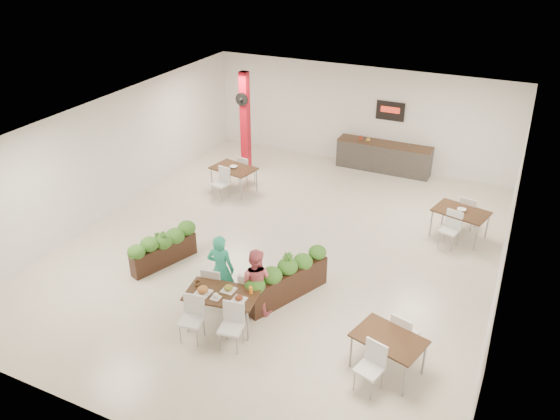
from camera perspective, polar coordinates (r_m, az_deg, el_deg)
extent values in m
plane|color=beige|center=(13.58, 0.11, -3.85)|extent=(12.00, 12.00, 0.00)
cube|color=white|center=(18.05, 8.30, 9.73)|extent=(10.00, 0.10, 3.20)
cube|color=white|center=(8.63, -17.44, -13.71)|extent=(10.00, 0.10, 3.20)
cube|color=white|center=(15.42, -17.06, 5.56)|extent=(0.10, 12.00, 3.20)
cube|color=white|center=(11.85, 22.62, -2.37)|extent=(0.10, 12.00, 3.20)
cube|color=white|center=(12.20, 0.13, 9.03)|extent=(10.00, 12.00, 0.04)
cube|color=#AE0B1C|center=(17.22, -3.65, 9.06)|extent=(0.25, 0.25, 3.20)
cylinder|color=black|center=(16.82, -4.03, 11.46)|extent=(0.40, 0.06, 0.40)
sphere|color=black|center=(16.79, -4.09, 11.42)|extent=(0.12, 0.12, 0.12)
cube|color=#312E2C|center=(17.88, 10.77, 5.41)|extent=(3.00, 0.60, 0.90)
cube|color=black|center=(17.71, 10.90, 6.82)|extent=(3.00, 0.62, 0.04)
cube|color=black|center=(17.68, 11.46, 10.10)|extent=(0.90, 0.04, 0.60)
cube|color=red|center=(17.64, 11.45, 10.23)|extent=(0.60, 0.02, 0.18)
imported|color=#A82F1C|center=(17.86, 8.45, 7.60)|extent=(0.09, 0.09, 0.19)
imported|color=gold|center=(17.80, 9.22, 7.44)|extent=(0.13, 0.13, 0.17)
cube|color=black|center=(10.81, -6.11, -8.71)|extent=(1.51, 1.02, 0.04)
cylinder|color=gray|center=(11.02, -9.82, -10.68)|extent=(0.04, 0.04, 0.71)
cylinder|color=gray|center=(10.61, -3.39, -11.99)|extent=(0.04, 0.04, 0.71)
cylinder|color=gray|center=(11.50, -8.41, -8.68)|extent=(0.04, 0.04, 0.71)
cylinder|color=gray|center=(11.11, -2.25, -9.83)|extent=(0.04, 0.04, 0.71)
cube|color=white|center=(11.55, -6.83, -7.78)|extent=(0.48, 0.48, 0.05)
cube|color=white|center=(11.27, -7.26, -7.28)|extent=(0.42, 0.11, 0.45)
cylinder|color=gray|center=(11.76, -5.68, -8.39)|extent=(0.02, 0.02, 0.43)
cylinder|color=gray|center=(11.87, -7.23, -8.10)|extent=(0.02, 0.02, 0.43)
cylinder|color=gray|center=(11.51, -6.28, -9.35)|extent=(0.02, 0.02, 0.43)
cylinder|color=gray|center=(11.62, -7.86, -9.04)|extent=(0.02, 0.02, 0.43)
cube|color=white|center=(11.31, -3.03, -8.46)|extent=(0.48, 0.48, 0.05)
cube|color=white|center=(11.02, -3.37, -7.98)|extent=(0.42, 0.11, 0.45)
cylinder|color=gray|center=(11.54, -1.92, -9.06)|extent=(0.02, 0.02, 0.43)
cylinder|color=gray|center=(11.63, -3.54, -8.78)|extent=(0.02, 0.02, 0.43)
cylinder|color=gray|center=(11.28, -2.44, -10.06)|extent=(0.02, 0.02, 0.43)
cylinder|color=gray|center=(11.37, -4.10, -9.76)|extent=(0.02, 0.02, 0.43)
cube|color=white|center=(10.69, -9.25, -11.36)|extent=(0.48, 0.48, 0.05)
cube|color=white|center=(10.67, -8.94, -9.71)|extent=(0.42, 0.11, 0.45)
cylinder|color=gray|center=(10.79, -10.37, -12.68)|extent=(0.02, 0.02, 0.43)
cylinder|color=gray|center=(10.66, -8.68, -13.07)|extent=(0.02, 0.02, 0.43)
cylinder|color=gray|center=(11.02, -9.62, -11.60)|extent=(0.02, 0.02, 0.43)
cylinder|color=gray|center=(10.90, -7.96, -11.96)|extent=(0.02, 0.02, 0.43)
cube|color=white|center=(10.43, -5.15, -12.21)|extent=(0.48, 0.48, 0.05)
cube|color=white|center=(10.41, -4.84, -10.52)|extent=(0.42, 0.11, 0.45)
cylinder|color=gray|center=(10.52, -6.32, -13.58)|extent=(0.02, 0.02, 0.43)
cylinder|color=gray|center=(10.42, -4.52, -13.96)|extent=(0.02, 0.02, 0.43)
cylinder|color=gray|center=(10.75, -5.65, -12.44)|extent=(0.02, 0.02, 0.43)
cylinder|color=gray|center=(10.66, -3.89, -12.79)|extent=(0.02, 0.02, 0.43)
cube|color=white|center=(10.84, -8.06, -8.56)|extent=(0.34, 0.34, 0.01)
ellipsoid|color=brown|center=(10.80, -8.08, -8.25)|extent=(0.22, 0.22, 0.13)
cube|color=white|center=(10.85, -5.39, -8.33)|extent=(0.30, 0.30, 0.01)
ellipsoid|color=orange|center=(10.82, -5.41, -8.06)|extent=(0.18, 0.18, 0.11)
cube|color=white|center=(10.59, -4.31, -9.34)|extent=(0.30, 0.30, 0.01)
ellipsoid|color=#532110|center=(10.55, -4.32, -9.10)|extent=(0.16, 0.16, 0.10)
cube|color=white|center=(10.68, -6.72, -9.10)|extent=(0.21, 0.21, 0.01)
ellipsoid|color=white|center=(10.65, -6.74, -8.91)|extent=(0.12, 0.12, 0.07)
cylinder|color=orange|center=(10.71, -3.07, -8.35)|extent=(0.07, 0.07, 0.15)
imported|color=brown|center=(11.03, -8.63, -7.62)|extent=(0.12, 0.12, 0.10)
imported|color=#27AA86|center=(11.40, -6.21, -6.17)|extent=(0.63, 0.47, 1.59)
imported|color=#D9606E|center=(11.10, -2.61, -7.45)|extent=(0.79, 0.66, 1.47)
cube|color=black|center=(13.06, -12.02, -4.52)|extent=(0.84, 1.68, 0.56)
ellipsoid|color=#27601B|center=(12.56, -14.80, -4.13)|extent=(0.40, 0.40, 0.32)
ellipsoid|color=#27601B|center=(12.70, -13.48, -3.56)|extent=(0.40, 0.40, 0.32)
ellipsoid|color=#27601B|center=(12.85, -12.20, -3.01)|extent=(0.40, 0.40, 0.32)
ellipsoid|color=#27601B|center=(13.01, -10.94, -2.47)|extent=(0.40, 0.40, 0.32)
ellipsoid|color=#27601B|center=(13.17, -9.72, -1.94)|extent=(0.40, 0.40, 0.32)
imported|color=#27601B|center=(12.82, -12.22, -2.77)|extent=(0.33, 0.28, 0.36)
cube|color=black|center=(11.67, 0.78, -7.80)|extent=(1.14, 2.00, 0.68)
ellipsoid|color=#27601B|center=(10.95, -2.64, -7.58)|extent=(0.40, 0.40, 0.32)
ellipsoid|color=#27601B|center=(11.17, -0.88, -6.74)|extent=(0.40, 0.40, 0.32)
ellipsoid|color=#27601B|center=(11.41, 0.80, -5.93)|extent=(0.40, 0.40, 0.32)
ellipsoid|color=#27601B|center=(11.65, 2.40, -5.14)|extent=(0.40, 0.40, 0.32)
ellipsoid|color=#27601B|center=(11.91, 3.94, -4.39)|extent=(0.40, 0.40, 0.32)
imported|color=#27601B|center=(11.35, 0.80, -5.50)|extent=(0.25, 0.25, 0.44)
cube|color=black|center=(16.13, -4.87, 4.36)|extent=(1.39, 1.05, 0.04)
cylinder|color=gray|center=(16.38, -7.15, 3.19)|extent=(0.04, 0.04, 0.71)
cylinder|color=gray|center=(15.70, -4.06, 2.20)|extent=(0.04, 0.04, 0.71)
cylinder|color=gray|center=(16.87, -5.52, 4.03)|extent=(0.04, 0.04, 0.71)
cylinder|color=gray|center=(16.20, -2.45, 3.10)|extent=(0.04, 0.04, 0.71)
cube|color=white|center=(16.66, -3.50, 4.15)|extent=(0.49, 0.49, 0.05)
cube|color=white|center=(16.43, -3.94, 4.73)|extent=(0.42, 0.12, 0.45)
cylinder|color=gray|center=(16.78, -2.66, 3.48)|extent=(0.02, 0.02, 0.43)
cylinder|color=gray|center=(16.97, -3.57, 3.75)|extent=(0.02, 0.02, 0.43)
cylinder|color=gray|center=(16.54, -3.39, 3.08)|extent=(0.02, 0.02, 0.43)
cylinder|color=gray|center=(16.74, -4.30, 3.36)|extent=(0.02, 0.02, 0.43)
cube|color=white|center=(15.83, -6.22, 2.71)|extent=(0.49, 0.49, 0.05)
cube|color=white|center=(15.86, -5.82, 3.77)|extent=(0.42, 0.12, 0.45)
cylinder|color=gray|center=(15.93, -7.04, 1.88)|extent=(0.02, 0.02, 0.43)
cylinder|color=gray|center=(15.72, -6.12, 1.57)|extent=(0.02, 0.02, 0.43)
cylinder|color=gray|center=(16.15, -6.24, 2.32)|extent=(0.02, 0.02, 0.43)
cylinder|color=gray|center=(15.95, -5.32, 2.01)|extent=(0.02, 0.02, 0.43)
imported|color=white|center=(16.11, -4.87, 4.51)|extent=(0.22, 0.22, 0.05)
cube|color=black|center=(14.37, 18.41, -0.16)|extent=(1.46, 1.15, 0.04)
cylinder|color=gray|center=(14.42, 15.50, -1.32)|extent=(0.04, 0.04, 0.71)
cylinder|color=gray|center=(14.08, 19.78, -2.76)|extent=(0.04, 0.04, 0.71)
cylinder|color=gray|center=(15.03, 16.70, -0.24)|extent=(0.04, 0.04, 0.71)
cylinder|color=gray|center=(14.71, 20.83, -1.60)|extent=(0.04, 0.04, 0.71)
cube|color=white|center=(15.01, 19.13, -0.26)|extent=(0.51, 0.51, 0.05)
cube|color=white|center=(14.74, 19.00, 0.32)|extent=(0.42, 0.14, 0.45)
cylinder|color=gray|center=(15.21, 19.82, -1.00)|extent=(0.02, 0.02, 0.43)
cylinder|color=gray|center=(15.31, 18.65, -0.62)|extent=(0.02, 0.02, 0.43)
cylinder|color=gray|center=(14.93, 19.34, -1.49)|extent=(0.02, 0.02, 0.43)
cylinder|color=gray|center=(15.02, 18.16, -1.10)|extent=(0.02, 0.02, 0.43)
cube|color=white|center=(14.00, 17.29, -2.07)|extent=(0.51, 0.51, 0.05)
cube|color=white|center=(14.04, 17.75, -0.88)|extent=(0.42, 0.14, 0.45)
cylinder|color=gray|center=(14.03, 16.25, -2.96)|extent=(0.02, 0.02, 0.43)
cylinder|color=gray|center=(13.93, 17.51, -3.39)|extent=(0.02, 0.02, 0.43)
cylinder|color=gray|center=(14.30, 16.82, -2.41)|extent=(0.02, 0.02, 0.43)
cylinder|color=gray|center=(14.21, 18.06, -2.83)|extent=(0.02, 0.02, 0.43)
imported|color=white|center=(14.35, 18.44, 0.01)|extent=(0.22, 0.22, 0.05)
cube|color=black|center=(9.93, 11.33, -13.04)|extent=(1.38, 1.10, 0.04)
cylinder|color=gray|center=(10.15, 7.41, -14.42)|extent=(0.04, 0.04, 0.71)
cylinder|color=gray|center=(9.79, 12.89, -16.99)|extent=(0.04, 0.04, 0.71)
cylinder|color=gray|center=(10.60, 9.53, -12.46)|extent=(0.04, 0.04, 0.71)
cylinder|color=gray|center=(10.25, 14.81, -14.80)|extent=(0.04, 0.04, 0.71)
cube|color=white|center=(10.53, 12.89, -12.49)|extent=(0.52, 0.52, 0.05)
cube|color=white|center=(10.24, 12.50, -11.97)|extent=(0.42, 0.15, 0.45)
cylinder|color=gray|center=(10.75, 14.01, -13.32)|extent=(0.02, 0.02, 0.43)
cylinder|color=gray|center=(10.85, 12.40, -12.62)|extent=(0.02, 0.02, 0.43)
cylinder|color=gray|center=(10.51, 13.11, -14.30)|extent=(0.02, 0.02, 0.43)
cylinder|color=gray|center=(10.62, 11.47, -13.57)|extent=(0.02, 0.02, 0.43)
cube|color=white|center=(9.72, 9.29, -16.13)|extent=(0.52, 0.52, 0.05)
cube|color=white|center=(9.68, 10.03, -14.44)|extent=(0.42, 0.15, 0.45)
cylinder|color=gray|center=(9.84, 7.76, -17.25)|extent=(0.02, 0.02, 0.43)
cylinder|color=gray|center=(9.73, 9.50, -18.10)|extent=(0.02, 0.02, 0.43)
cylinder|color=gray|center=(10.05, 8.88, -16.16)|extent=(0.02, 0.02, 0.43)
cylinder|color=gray|center=(9.94, 10.60, -16.97)|extent=(0.02, 0.02, 0.43)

